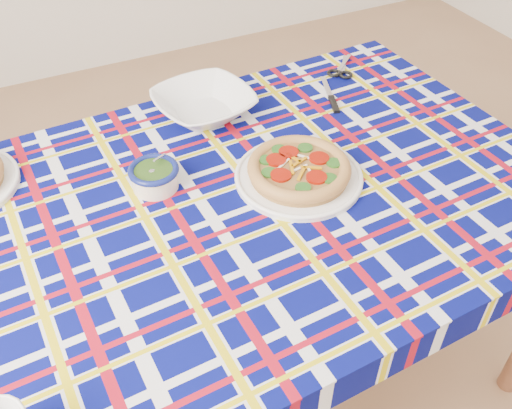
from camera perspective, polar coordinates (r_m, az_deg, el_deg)
name	(u,v)px	position (r m, az deg, el deg)	size (l,w,h in m)	color
floor	(335,321)	(1.89, 7.91, -11.48)	(4.00, 4.00, 0.00)	#98704E
dining_table	(233,224)	(1.28, -2.35, -1.99)	(1.50, 0.98, 0.69)	brown
tablecloth	(232,217)	(1.26, -2.38, -1.25)	(1.49, 0.94, 0.10)	#050957
main_focaccia_plate	(299,169)	(1.27, 4.33, 3.56)	(0.30, 0.30, 0.06)	olive
pesto_bowl	(154,175)	(1.26, -10.15, 2.91)	(0.11, 0.11, 0.07)	#1C380F
serving_bowl	(204,104)	(1.49, -5.23, 9.94)	(0.25, 0.25, 0.06)	white
table_knife	(327,87)	(1.62, 7.12, 11.55)	(0.20, 0.02, 0.01)	silver
kitchen_scissors	(344,63)	(1.74, 8.80, 13.77)	(0.17, 0.08, 0.01)	silver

